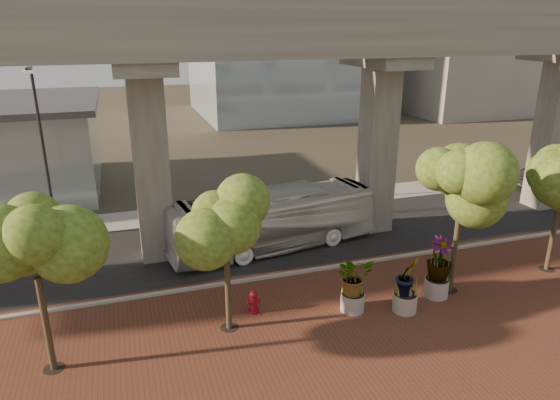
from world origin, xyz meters
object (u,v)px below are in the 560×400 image
object	(u,v)px
transit_bus	(273,221)
planter_front	(354,278)
parked_car	(541,178)
fire_hydrant	(254,301)

from	to	relation	value
transit_bus	planter_front	world-z (taller)	transit_bus
transit_bus	parked_car	world-z (taller)	transit_bus
transit_bus	fire_hydrant	xyz separation A→B (m)	(-2.60, -5.69, -0.99)
transit_bus	planter_front	bearing A→B (deg)	-177.82
transit_bus	fire_hydrant	distance (m)	6.34
transit_bus	planter_front	size ratio (longest dim) A/B	4.64
parked_car	planter_front	size ratio (longest dim) A/B	1.85
fire_hydrant	planter_front	world-z (taller)	planter_front
transit_bus	parked_car	xyz separation A→B (m)	(21.20, 3.90, -0.82)
transit_bus	parked_car	bearing A→B (deg)	-87.79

